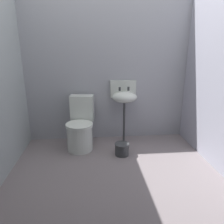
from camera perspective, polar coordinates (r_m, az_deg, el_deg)
name	(u,v)px	position (r m, az deg, el deg)	size (l,w,h in m)	color
ground_plane	(114,174)	(2.75, 0.55, -16.60)	(2.99, 2.56, 0.08)	gray
wall_back	(107,67)	(3.43, -1.37, 12.08)	(2.99, 0.10, 2.38)	#9D9FA8
toilet_near_wall	(81,128)	(3.23, -8.58, -4.28)	(0.45, 0.63, 0.78)	silver
sink	(124,96)	(3.32, 3.36, 4.26)	(0.42, 0.35, 0.99)	#37393B
bucket	(122,149)	(3.06, 2.73, -10.00)	(0.22, 0.22, 0.18)	#37393B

